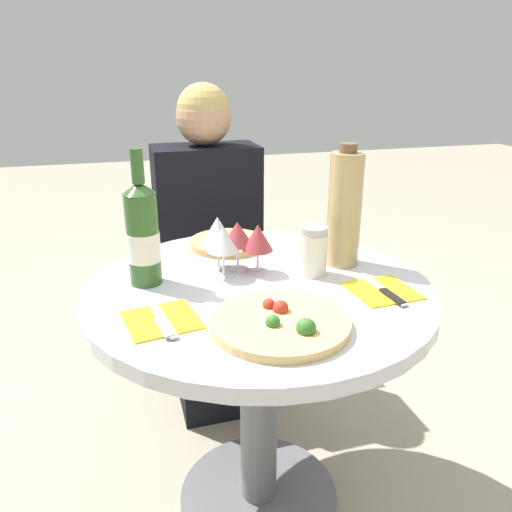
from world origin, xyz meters
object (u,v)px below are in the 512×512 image
(chair_behind_diner, at_px, (207,269))
(tall_carafe, at_px, (344,209))
(seated_diner, at_px, (213,262))
(dining_table, at_px, (259,342))
(pizza_large, at_px, (281,322))
(wine_bottle, at_px, (143,235))

(chair_behind_diner, bearing_deg, tall_carafe, 110.44)
(chair_behind_diner, xyz_separation_m, seated_diner, (-0.00, -0.14, 0.08))
(dining_table, relative_size, seated_diner, 0.75)
(chair_behind_diner, distance_m, seated_diner, 0.17)
(dining_table, distance_m, pizza_large, 0.29)
(pizza_large, bearing_deg, chair_behind_diner, 88.69)
(chair_behind_diner, bearing_deg, pizza_large, 88.69)
(dining_table, bearing_deg, chair_behind_diner, 89.72)
(dining_table, distance_m, tall_carafe, 0.42)
(seated_diner, bearing_deg, wine_bottle, 62.67)
(seated_diner, bearing_deg, pizza_large, 88.47)
(dining_table, distance_m, chair_behind_diner, 0.77)
(chair_behind_diner, height_order, seated_diner, seated_diner)
(seated_diner, relative_size, pizza_large, 3.95)
(pizza_large, xyz_separation_m, wine_bottle, (-0.25, 0.31, 0.12))
(seated_diner, bearing_deg, chair_behind_diner, -90.00)
(dining_table, height_order, pizza_large, pizza_large)
(seated_diner, relative_size, tall_carafe, 3.54)
(seated_diner, height_order, wine_bottle, seated_diner)
(dining_table, distance_m, seated_diner, 0.62)
(pizza_large, height_order, wine_bottle, wine_bottle)
(dining_table, distance_m, wine_bottle, 0.41)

